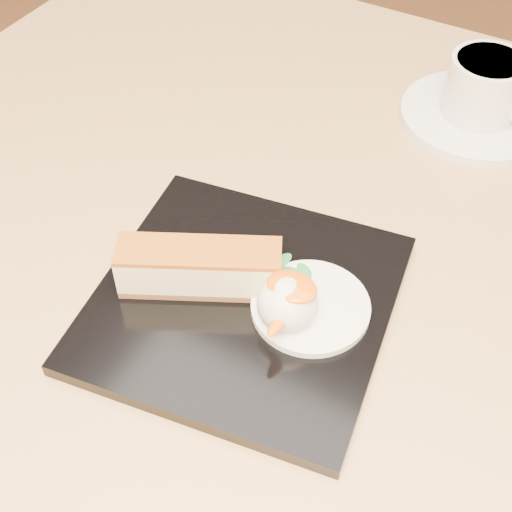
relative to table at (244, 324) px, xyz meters
The scene contains 9 objects.
table is the anchor object (origin of this frame).
dessert_plate 0.19m from the table, 59.23° to the right, with size 0.22×0.22×0.01m, color black.
cheesecake 0.21m from the table, 79.89° to the right, with size 0.13×0.09×0.04m.
cream_smear 0.21m from the table, 35.06° to the right, with size 0.09×0.09×0.01m, color white.
ice_cream_scoop 0.23m from the table, 44.94° to the right, with size 0.04×0.04×0.04m, color white.
mango_sauce 0.24m from the table, 43.68° to the right, with size 0.04×0.03×0.01m, color orange.
mint_sprig 0.19m from the table, 32.55° to the right, with size 0.04×0.03×0.00m.
saucer 0.31m from the table, 60.34° to the left, with size 0.15×0.15×0.01m, color white.
coffee_cup 0.33m from the table, 59.96° to the left, with size 0.10×0.07×0.06m.
Camera 1 is at (0.23, -0.38, 1.16)m, focal length 50.00 mm.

